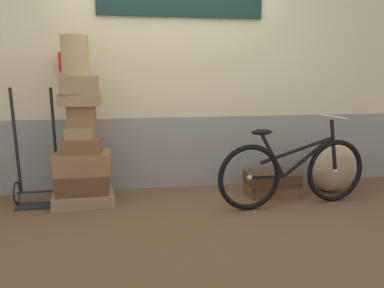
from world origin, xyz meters
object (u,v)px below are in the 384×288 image
suitcase_8 (271,189)px  suitcase_3 (82,146)px  wicker_basket (75,56)px  suitcase_5 (81,117)px  suitcase_0 (84,199)px  suitcase_2 (83,163)px  suitcase_7 (79,85)px  suitcase_1 (83,183)px  suitcase_6 (80,100)px  luggage_trolley (37,177)px  burlap_sack (331,166)px  suitcase_4 (80,133)px  bicycle (293,172)px  suitcase_9 (272,178)px

suitcase_8 → suitcase_3: bearing=-172.4°
wicker_basket → suitcase_5: bearing=-7.9°
suitcase_0 → suitcase_8: suitcase_0 is taller
suitcase_2 → suitcase_8: 2.06m
suitcase_7 → suitcase_5: bearing=74.2°
suitcase_0 → suitcase_1: size_ratio=1.19×
suitcase_1 → suitcase_2: suitcase_2 is taller
suitcase_2 → suitcase_6: size_ratio=1.41×
suitcase_7 → luggage_trolley: (-0.47, 0.14, -0.93)m
suitcase_3 → wicker_basket: wicker_basket is taller
suitcase_3 → burlap_sack: 2.76m
suitcase_4 → suitcase_5: size_ratio=1.05×
wicker_basket → bicycle: 2.44m
suitcase_9 → suitcase_1: bearing=-179.7°
suitcase_7 → wicker_basket: 0.28m
suitcase_1 → wicker_basket: size_ratio=1.34×
burlap_sack → bicycle: bearing=-148.6°
burlap_sack → suitcase_0: bearing=179.8°
bicycle → suitcase_8: bearing=99.4°
suitcase_7 → bicycle: bearing=-14.3°
suitcase_5 → suitcase_2: bearing=112.1°
suitcase_3 → suitcase_7: bearing=-74.5°
suitcase_9 → burlap_sack: bearing=0.6°
suitcase_2 → suitcase_6: 0.65m
suitcase_0 → burlap_sack: bearing=-5.3°
suitcase_1 → suitcase_6: (0.01, -0.02, 0.86)m
suitcase_3 → suitcase_4: size_ratio=1.38×
suitcase_0 → bicycle: 2.17m
suitcase_7 → suitcase_8: bearing=-3.1°
suitcase_1 → luggage_trolley: size_ratio=0.43×
suitcase_5 → suitcase_4: bearing=-177.8°
suitcase_4 → burlap_sack: 2.79m
wicker_basket → bicycle: (2.12, -0.39, -1.15)m
wicker_basket → burlap_sack: bearing=0.0°
suitcase_8 → suitcase_2: bearing=-173.4°
suitcase_0 → suitcase_5: size_ratio=2.36×
suitcase_6 → bicycle: suitcase_6 is taller
suitcase_3 → suitcase_1: bearing=125.1°
suitcase_3 → suitcase_7: size_ratio=1.01×
bicycle → wicker_basket: bearing=169.5°
suitcase_0 → wicker_basket: size_ratio=1.60×
suitcase_8 → suitcase_7: bearing=-171.9°
suitcase_4 → wicker_basket: size_ratio=0.71×
suitcase_4 → bicycle: 2.18m
suitcase_1 → suitcase_4: suitcase_4 is taller
suitcase_4 → luggage_trolley: 0.65m
suitcase_7 → suitcase_9: (2.02, 0.03, -1.04)m
suitcase_8 → luggage_trolley: bearing=-175.3°
burlap_sack → luggage_trolley: bearing=178.1°
suitcase_1 → wicker_basket: 1.28m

